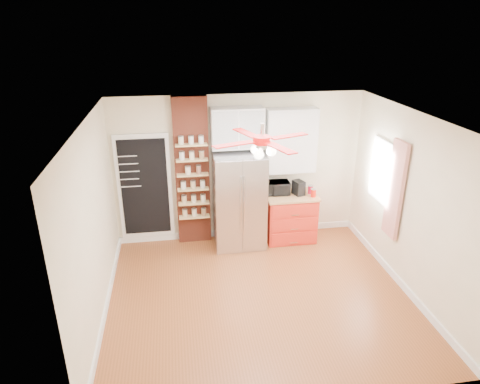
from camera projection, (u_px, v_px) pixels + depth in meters
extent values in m
plane|color=brown|center=(259.00, 295.00, 6.48)|extent=(4.50, 4.50, 0.00)
plane|color=white|center=(263.00, 119.00, 5.45)|extent=(4.50, 4.50, 0.00)
cube|color=#EEE4C0|center=(239.00, 168.00, 7.79)|extent=(4.50, 0.02, 2.70)
cube|color=#EEE4C0|center=(302.00, 303.00, 4.14)|extent=(4.50, 0.02, 2.70)
cube|color=#EEE4C0|center=(94.00, 226.00, 5.64)|extent=(0.02, 4.00, 2.70)
cube|color=#EEE4C0|center=(410.00, 205.00, 6.29)|extent=(0.02, 4.00, 2.70)
cube|color=white|center=(145.00, 187.00, 7.61)|extent=(0.95, 0.04, 1.95)
cube|color=black|center=(145.00, 188.00, 7.59)|extent=(0.82, 0.02, 1.78)
cube|color=brown|center=(192.00, 172.00, 7.60)|extent=(0.60, 0.16, 2.70)
cube|color=silver|center=(239.00, 200.00, 7.63)|extent=(0.90, 0.70, 1.75)
cube|color=white|center=(237.00, 128.00, 7.32)|extent=(0.90, 0.35, 0.70)
cube|color=red|center=(290.00, 218.00, 7.98)|extent=(0.90, 0.60, 0.86)
cube|color=tan|center=(291.00, 196.00, 7.81)|extent=(0.94, 0.64, 0.04)
cube|color=white|center=(291.00, 141.00, 7.59)|extent=(0.90, 0.30, 1.15)
cube|color=white|center=(383.00, 172.00, 7.03)|extent=(0.04, 0.75, 1.05)
cube|color=red|center=(395.00, 190.00, 6.56)|extent=(0.06, 0.40, 1.55)
cylinder|color=silver|center=(262.00, 131.00, 5.51)|extent=(0.05, 0.05, 0.20)
cylinder|color=#A00B09|center=(262.00, 140.00, 5.55)|extent=(0.24, 0.24, 0.10)
sphere|color=white|center=(262.00, 152.00, 5.61)|extent=(0.13, 0.13, 0.13)
imported|color=black|center=(277.00, 188.00, 7.80)|extent=(0.44, 0.30, 0.24)
cube|color=black|center=(298.00, 188.00, 7.77)|extent=(0.22, 0.26, 0.26)
cylinder|color=red|center=(313.00, 193.00, 7.69)|extent=(0.10, 0.10, 0.14)
cylinder|color=#B90A27|center=(310.00, 190.00, 7.84)|extent=(0.11, 0.11, 0.15)
cylinder|color=beige|center=(188.00, 170.00, 7.42)|extent=(0.10, 0.10, 0.13)
cylinder|color=#8D5B47|center=(199.00, 170.00, 7.46)|extent=(0.11, 0.11, 0.13)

